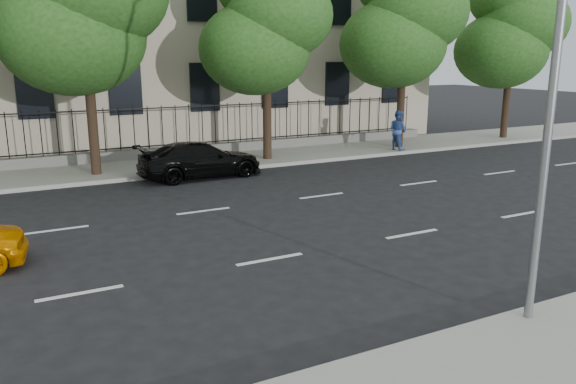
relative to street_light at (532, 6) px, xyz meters
name	(u,v)px	position (x,y,z in m)	size (l,w,h in m)	color
ground	(328,302)	(-2.50, 1.77, -5.15)	(120.00, 120.00, 0.00)	black
far_sidewalk	(146,167)	(-2.50, 15.77, -5.07)	(60.00, 4.00, 0.15)	gray
lane_markings	(232,232)	(-2.50, 6.52, -5.14)	(49.60, 4.62, 0.01)	silver
iron_fence	(135,147)	(-2.50, 17.47, -4.50)	(30.00, 0.50, 2.20)	slate
street_light	(532,6)	(0.00, 0.00, 0.00)	(0.25, 3.32, 8.05)	slate
tree_d	(265,19)	(2.54, 15.13, 0.69)	(5.34, 4.94, 8.84)	#382619
tree_e	(403,16)	(9.54, 15.13, 1.05)	(5.71, 5.31, 9.46)	#382619
tree_f	(511,26)	(16.54, 15.13, 0.73)	(5.52, 5.12, 9.01)	#382619
black_sedan	(200,160)	(-1.04, 13.27, -4.48)	(1.87, 4.60, 1.33)	black
pedestrian_far	(398,130)	(8.81, 14.23, -4.08)	(0.89, 0.69, 1.83)	#314E93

